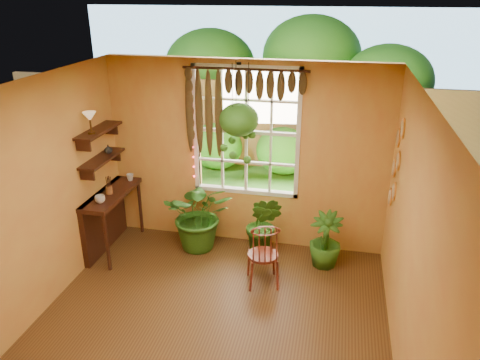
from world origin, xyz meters
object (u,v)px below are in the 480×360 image
object	(u,v)px
potted_plant_mid	(264,225)
hanging_basket	(239,123)
potted_plant_left	(200,214)
windsor_chair	(263,263)
counter_ledge	(107,214)

from	to	relation	value
potted_plant_mid	hanging_basket	world-z (taller)	hanging_basket
potted_plant_left	potted_plant_mid	bearing A→B (deg)	0.28
windsor_chair	potted_plant_mid	world-z (taller)	windsor_chair
counter_ledge	hanging_basket	world-z (taller)	hanging_basket
counter_ledge	hanging_basket	bearing A→B (deg)	11.88
windsor_chair	hanging_basket	distance (m)	1.86
hanging_basket	counter_ledge	bearing A→B (deg)	-168.12
windsor_chair	potted_plant_left	world-z (taller)	potted_plant_left
windsor_chair	hanging_basket	bearing A→B (deg)	104.22
potted_plant_left	potted_plant_mid	world-z (taller)	potted_plant_left
counter_ledge	windsor_chair	xyz separation A→B (m)	(2.36, -0.43, -0.25)
potted_plant_mid	hanging_basket	bearing A→B (deg)	166.27
potted_plant_mid	hanging_basket	xyz separation A→B (m)	(-0.38, 0.09, 1.43)
counter_ledge	potted_plant_left	distance (m)	1.35
potted_plant_mid	hanging_basket	size ratio (longest dim) A/B	0.71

